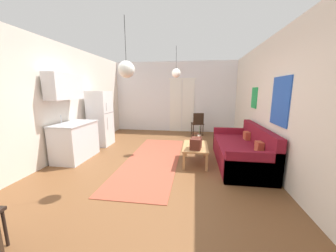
% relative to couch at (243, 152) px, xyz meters
% --- Properties ---
extents(ground_plane, '(5.34, 8.34, 0.10)m').
position_rel_couch_xyz_m(ground_plane, '(-1.93, -0.57, -0.33)').
color(ground_plane, brown).
extents(wall_back, '(4.94, 0.13, 2.76)m').
position_rel_couch_xyz_m(wall_back, '(-1.92, 3.35, 1.09)').
color(wall_back, silver).
rests_on(wall_back, ground_plane).
extents(wall_right, '(0.12, 7.94, 2.76)m').
position_rel_couch_xyz_m(wall_right, '(0.49, -0.57, 1.10)').
color(wall_right, silver).
rests_on(wall_right, ground_plane).
extents(wall_left, '(0.12, 7.94, 2.76)m').
position_rel_couch_xyz_m(wall_left, '(-4.36, -0.57, 1.10)').
color(wall_left, silver).
rests_on(wall_left, ground_plane).
extents(area_rug, '(1.22, 3.58, 0.01)m').
position_rel_couch_xyz_m(area_rug, '(-2.08, -0.06, -0.27)').
color(area_rug, '#9E4733').
rests_on(area_rug, ground_plane).
extents(couch, '(0.95, 2.18, 0.86)m').
position_rel_couch_xyz_m(couch, '(0.00, 0.00, 0.00)').
color(couch, maroon).
rests_on(couch, ground_plane).
extents(coffee_table, '(0.55, 0.96, 0.40)m').
position_rel_couch_xyz_m(coffee_table, '(-1.07, -0.09, 0.07)').
color(coffee_table, '#B27F4C').
rests_on(coffee_table, ground_plane).
extents(bamboo_vase, '(0.07, 0.07, 0.40)m').
position_rel_couch_xyz_m(bamboo_vase, '(-0.98, 0.21, 0.22)').
color(bamboo_vase, beige).
rests_on(bamboo_vase, coffee_table).
extents(handbag, '(0.26, 0.34, 0.36)m').
position_rel_couch_xyz_m(handbag, '(-1.06, -0.33, 0.25)').
color(handbag, '#512319').
rests_on(handbag, coffee_table).
extents(refrigerator, '(0.59, 0.63, 1.62)m').
position_rel_couch_xyz_m(refrigerator, '(-3.91, 0.97, 0.53)').
color(refrigerator, white).
rests_on(refrigerator, ground_plane).
extents(kitchen_counter, '(0.65, 1.12, 2.03)m').
position_rel_couch_xyz_m(kitchen_counter, '(-3.98, -0.24, 0.47)').
color(kitchen_counter, silver).
rests_on(kitchen_counter, ground_plane).
extents(accent_chair, '(0.49, 0.47, 0.84)m').
position_rel_couch_xyz_m(accent_chair, '(-0.99, 2.64, 0.20)').
color(accent_chair, black).
rests_on(accent_chair, ground_plane).
extents(pendant_lamp_near, '(0.26, 0.26, 0.92)m').
position_rel_couch_xyz_m(pendant_lamp_near, '(-2.19, -1.32, 1.69)').
color(pendant_lamp_near, black).
extents(pendant_lamp_far, '(0.23, 0.23, 0.79)m').
position_rel_couch_xyz_m(pendant_lamp_far, '(-1.61, 0.76, 1.81)').
color(pendant_lamp_far, black).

